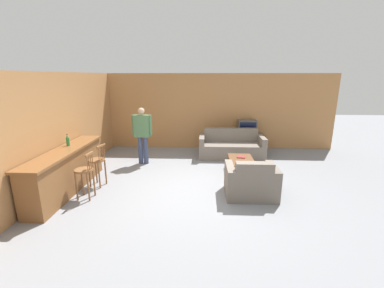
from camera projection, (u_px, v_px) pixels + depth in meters
ground_plane at (195, 190)px, 5.83m from camera, size 24.00×24.00×0.00m
wall_back at (199, 111)px, 9.01m from camera, size 9.40×0.08×2.60m
wall_left at (79, 122)px, 6.91m from camera, size 0.08×8.64×2.60m
bar_counter at (67, 170)px, 5.68m from camera, size 0.55×2.73×0.96m
bar_chair_near at (85, 174)px, 5.32m from camera, size 0.38×0.38×1.00m
bar_chair_mid at (97, 164)px, 5.94m from camera, size 0.43×0.43×1.00m
couch_far at (231, 147)px, 8.18m from camera, size 2.04×0.89×0.87m
armchair_near at (251, 182)px, 5.47m from camera, size 1.07×0.85×0.85m
coffee_table at (241, 161)px, 6.76m from camera, size 0.63×1.05×0.39m
tv_unit at (246, 142)px, 8.89m from camera, size 1.21×0.48×0.55m
tv at (247, 127)px, 8.75m from camera, size 0.61×0.47×0.51m
bottle at (68, 140)px, 5.86m from camera, size 0.07×0.07×0.27m
book_on_table at (241, 157)px, 6.88m from camera, size 0.24×0.19×0.03m
person_by_window at (142, 133)px, 7.37m from camera, size 0.57×0.18×1.64m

